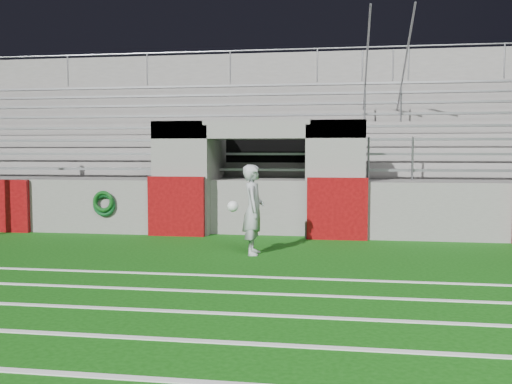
# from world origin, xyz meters

# --- Properties ---
(ground) EXTENTS (90.00, 90.00, 0.00)m
(ground) POSITION_xyz_m (0.00, 0.00, 0.00)
(ground) COLOR #0F4A0C
(ground) RESTS_ON ground
(field_markings) EXTENTS (28.00, 8.09, 0.01)m
(field_markings) POSITION_xyz_m (0.00, -5.00, 0.01)
(field_markings) COLOR white
(field_markings) RESTS_ON ground
(stadium_structure) EXTENTS (26.00, 8.48, 5.42)m
(stadium_structure) POSITION_xyz_m (0.00, 7.97, 1.49)
(stadium_structure) COLOR slate
(stadium_structure) RESTS_ON ground
(goalkeeper_with_ball) EXTENTS (0.67, 0.68, 1.67)m
(goalkeeper_with_ball) POSITION_xyz_m (0.28, 0.91, 0.84)
(goalkeeper_with_ball) COLOR #A6AAAF
(goalkeeper_with_ball) RESTS_ON ground
(hose_coil) EXTENTS (0.54, 0.15, 0.60)m
(hose_coil) POSITION_xyz_m (-3.52, 2.93, 0.72)
(hose_coil) COLOR #0E461E
(hose_coil) RESTS_ON ground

